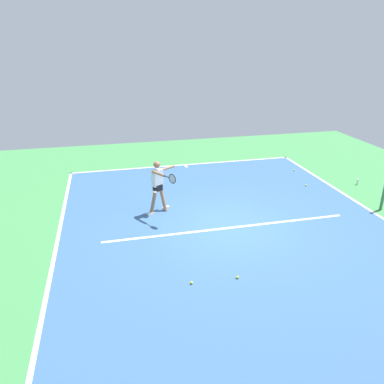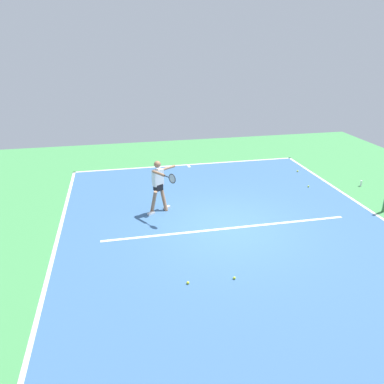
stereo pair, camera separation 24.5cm
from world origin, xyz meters
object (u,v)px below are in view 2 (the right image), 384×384
at_px(tennis_player, 159,183).
at_px(tennis_ball_near_service_line, 308,186).
at_px(tennis_ball_far_corner, 298,171).
at_px(tennis_ball_by_sideline, 234,278).
at_px(tennis_ball_centre_court, 188,283).
at_px(water_bottle, 361,183).

distance_m(tennis_player, tennis_ball_near_service_line, 5.86).
bearing_deg(tennis_player, tennis_ball_near_service_line, 157.48).
distance_m(tennis_ball_far_corner, tennis_ball_near_service_line, 1.73).
bearing_deg(tennis_ball_near_service_line, tennis_ball_far_corner, -103.58).
relative_size(tennis_player, tennis_ball_far_corner, 25.90).
xyz_separation_m(tennis_ball_far_corner, tennis_ball_near_service_line, (0.41, 1.68, 0.00)).
bearing_deg(tennis_player, tennis_ball_far_corner, 171.29).
relative_size(tennis_ball_near_service_line, tennis_ball_by_sideline, 1.00).
bearing_deg(tennis_player, tennis_ball_centre_court, 59.89).
xyz_separation_m(tennis_ball_centre_court, tennis_ball_far_corner, (-5.97, -6.54, 0.00)).
height_order(tennis_player, tennis_ball_near_service_line, tennis_player).
bearing_deg(tennis_ball_far_corner, tennis_ball_by_sideline, 53.39).
height_order(tennis_ball_by_sideline, water_bottle, water_bottle).
xyz_separation_m(tennis_ball_centre_court, tennis_ball_by_sideline, (-1.08, 0.04, 0.00)).
height_order(tennis_player, tennis_ball_far_corner, tennis_player).
bearing_deg(tennis_ball_centre_court, tennis_ball_far_corner, -132.40).
xyz_separation_m(tennis_ball_near_service_line, tennis_ball_by_sideline, (4.48, 4.90, 0.00)).
height_order(tennis_ball_centre_court, tennis_ball_near_service_line, same).
bearing_deg(tennis_ball_centre_court, tennis_ball_by_sideline, 177.77).
height_order(tennis_ball_centre_court, tennis_ball_by_sideline, same).
relative_size(tennis_ball_far_corner, tennis_ball_near_service_line, 1.00).
bearing_deg(tennis_ball_near_service_line, tennis_player, 9.63).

